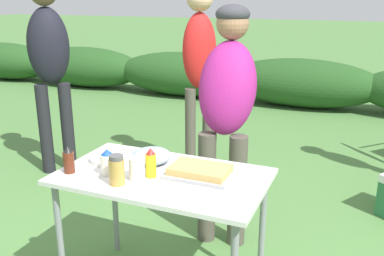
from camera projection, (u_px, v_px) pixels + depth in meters
The scene contains 13 objects.
shrub_hedge at pixel (301, 83), 6.54m from camera, with size 14.40×0.90×0.74m.
folding_table at pixel (163, 188), 2.28m from camera, with size 1.10×0.64×0.74m.
food_tray at pixel (200, 172), 2.23m from camera, with size 0.34×0.23×0.06m.
plate_stack at pixel (110, 158), 2.45m from camera, with size 0.23×0.23×0.03m, color white.
mixing_bowl at pixel (152, 156), 2.41m from camera, with size 0.22×0.22×0.08m, color #99B2CC.
paper_cup_stack at pixel (137, 169), 2.18m from camera, with size 0.08×0.08×0.12m, color white.
mayo_bottle at pixel (108, 162), 2.24m from camera, with size 0.08×0.08×0.14m.
mustard_bottle at pixel (151, 163), 2.21m from camera, with size 0.06×0.06×0.16m.
bbq_sauce_bottle at pixel (69, 160), 2.26m from camera, with size 0.06×0.06×0.15m.
spice_jar at pixel (117, 170), 2.12m from camera, with size 0.08×0.08×0.15m.
standing_person_with_beanie at pixel (227, 100), 2.82m from camera, with size 0.44×0.53×1.59m.
standing_person_in_dark_puffer at pixel (50, 59), 3.90m from camera, with size 0.45×0.45×1.79m.
standing_person_in_red_jacket at pixel (199, 54), 3.82m from camera, with size 0.38×0.37×1.76m.
Camera 1 is at (0.95, -1.86, 1.64)m, focal length 40.00 mm.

